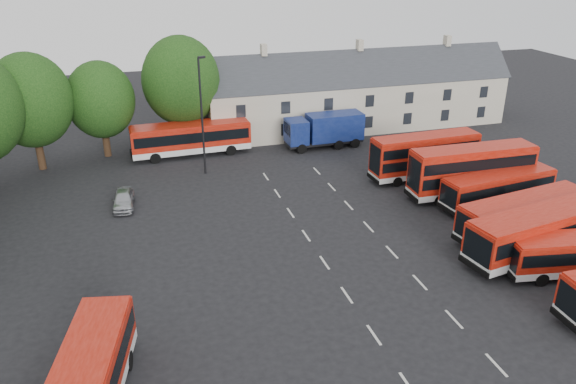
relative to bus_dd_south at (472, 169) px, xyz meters
name	(u,v)px	position (x,y,z in m)	size (l,w,h in m)	color
ground	(335,278)	(-15.52, -8.87, -2.50)	(140.00, 140.00, 0.00)	black
lane_markings	(359,257)	(-13.02, -6.87, -2.50)	(5.15, 33.80, 0.01)	beige
treeline	(10,121)	(-36.26, 10.50, 4.18)	(29.92, 32.59, 12.01)	black
terrace_houses	(357,95)	(-1.52, 21.13, 1.36)	(35.70, 7.13, 10.06)	beige
bus_row_c	(545,229)	(-0.92, -10.15, -0.46)	(12.30, 4.67, 3.40)	silver
bus_row_d	(524,213)	(-0.32, -7.28, -0.67)	(11.04, 4.08, 3.05)	silver
bus_row_e	(498,186)	(1.10, -2.27, -0.80)	(10.20, 3.45, 2.83)	silver
bus_dd_south	(472,169)	(0.00, 0.00, 0.00)	(10.77, 2.71, 4.39)	silver
bus_dd_north	(425,154)	(-1.76, 4.76, -0.16)	(10.10, 2.68, 4.11)	silver
bus_north	(191,136)	(-21.30, 16.87, -0.49)	(11.90, 3.12, 3.34)	silver
box_truck	(325,129)	(-7.45, 15.42, -0.50)	(8.19, 2.72, 3.56)	black
silver_car	(124,199)	(-28.26, 6.05, -1.81)	(1.64, 4.07, 1.39)	#ACAFB4
lamppost	(202,114)	(-20.73, 11.53, 3.29)	(0.75, 0.47, 10.85)	black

